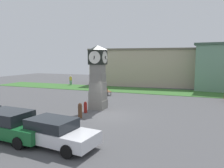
{
  "coord_description": "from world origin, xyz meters",
  "views": [
    {
      "loc": [
        6.22,
        -15.59,
        4.45
      ],
      "look_at": [
        -0.64,
        2.69,
        2.14
      ],
      "focal_mm": 35.0,
      "sensor_mm": 36.0,
      "label": 1
    }
  ],
  "objects_px": {
    "bench": "(107,91)",
    "clock_tower": "(98,78)",
    "car_by_building": "(56,132)",
    "bollard_near_tower": "(85,107)",
    "car_near_tower": "(11,125)",
    "bollard_mid_row": "(80,110)",
    "pedestrian_crossing_lot": "(71,80)"
  },
  "relations": [
    {
      "from": "bollard_near_tower",
      "to": "bollard_mid_row",
      "type": "distance_m",
      "value": 1.59
    },
    {
      "from": "car_by_building",
      "to": "bench",
      "type": "distance_m",
      "value": 15.8
    },
    {
      "from": "bollard_near_tower",
      "to": "bollard_mid_row",
      "type": "relative_size",
      "value": 0.82
    },
    {
      "from": "car_near_tower",
      "to": "bench",
      "type": "distance_m",
      "value": 15.45
    },
    {
      "from": "pedestrian_crossing_lot",
      "to": "bench",
      "type": "bearing_deg",
      "value": -36.75
    },
    {
      "from": "clock_tower",
      "to": "bench",
      "type": "distance_m",
      "value": 7.73
    },
    {
      "from": "bollard_mid_row",
      "to": "car_near_tower",
      "type": "relative_size",
      "value": 0.24
    },
    {
      "from": "bollard_mid_row",
      "to": "pedestrian_crossing_lot",
      "type": "xyz_separation_m",
      "value": [
        -11.32,
        17.34,
        0.3
      ]
    },
    {
      "from": "bollard_near_tower",
      "to": "pedestrian_crossing_lot",
      "type": "distance_m",
      "value": 19.22
    },
    {
      "from": "bollard_mid_row",
      "to": "pedestrian_crossing_lot",
      "type": "distance_m",
      "value": 20.71
    },
    {
      "from": "car_near_tower",
      "to": "car_by_building",
      "type": "height_order",
      "value": "car_near_tower"
    },
    {
      "from": "bollard_near_tower",
      "to": "car_near_tower",
      "type": "bearing_deg",
      "value": -99.84
    },
    {
      "from": "car_near_tower",
      "to": "car_by_building",
      "type": "xyz_separation_m",
      "value": [
        2.9,
        0.0,
        -0.06
      ]
    },
    {
      "from": "bollard_near_tower",
      "to": "bench",
      "type": "height_order",
      "value": "bollard_near_tower"
    },
    {
      "from": "bollard_near_tower",
      "to": "bollard_mid_row",
      "type": "height_order",
      "value": "bollard_mid_row"
    },
    {
      "from": "bollard_near_tower",
      "to": "car_by_building",
      "type": "xyz_separation_m",
      "value": [
        1.75,
        -6.62,
        0.25
      ]
    },
    {
      "from": "clock_tower",
      "to": "car_by_building",
      "type": "relative_size",
      "value": 1.26
    },
    {
      "from": "car_by_building",
      "to": "bench",
      "type": "bearing_deg",
      "value": 102.33
    },
    {
      "from": "bench",
      "to": "clock_tower",
      "type": "bearing_deg",
      "value": -74.33
    },
    {
      "from": "bollard_mid_row",
      "to": "pedestrian_crossing_lot",
      "type": "height_order",
      "value": "pedestrian_crossing_lot"
    },
    {
      "from": "bollard_mid_row",
      "to": "car_by_building",
      "type": "bearing_deg",
      "value": -74.66
    },
    {
      "from": "car_by_building",
      "to": "car_near_tower",
      "type": "bearing_deg",
      "value": -179.92
    },
    {
      "from": "car_near_tower",
      "to": "clock_tower",
      "type": "bearing_deg",
      "value": 79.61
    },
    {
      "from": "bollard_near_tower",
      "to": "bollard_mid_row",
      "type": "bearing_deg",
      "value": -76.87
    },
    {
      "from": "clock_tower",
      "to": "car_by_building",
      "type": "height_order",
      "value": "clock_tower"
    },
    {
      "from": "bench",
      "to": "pedestrian_crossing_lot",
      "type": "distance_m",
      "value": 11.66
    },
    {
      "from": "bollard_mid_row",
      "to": "bench",
      "type": "xyz_separation_m",
      "value": [
        -1.98,
        10.36,
        -0.05
      ]
    },
    {
      "from": "bollard_mid_row",
      "to": "car_by_building",
      "type": "distance_m",
      "value": 5.26
    },
    {
      "from": "clock_tower",
      "to": "pedestrian_crossing_lot",
      "type": "xyz_separation_m",
      "value": [
        -11.33,
        14.09,
        -1.9
      ]
    },
    {
      "from": "bench",
      "to": "car_by_building",
      "type": "bearing_deg",
      "value": -77.67
    },
    {
      "from": "bollard_near_tower",
      "to": "car_by_building",
      "type": "relative_size",
      "value": 0.21
    },
    {
      "from": "car_near_tower",
      "to": "pedestrian_crossing_lot",
      "type": "bearing_deg",
      "value": 113.63
    }
  ]
}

